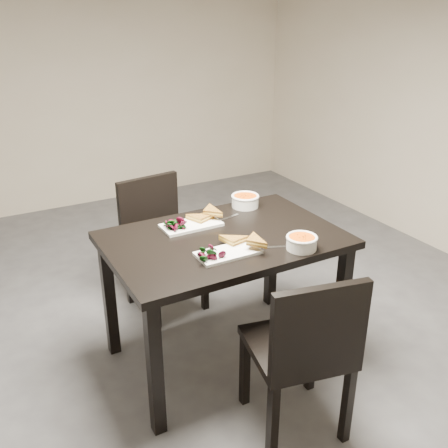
% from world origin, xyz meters
% --- Properties ---
extents(ground, '(5.00, 5.00, 0.00)m').
position_xyz_m(ground, '(0.00, 0.00, 0.00)').
color(ground, '#47474C').
rests_on(ground, ground).
extents(room_shell, '(5.02, 5.02, 2.81)m').
position_xyz_m(room_shell, '(0.00, 0.00, 1.83)').
color(room_shell, beige).
rests_on(room_shell, ground).
extents(table, '(1.20, 0.80, 0.75)m').
position_xyz_m(table, '(0.29, -0.31, 0.65)').
color(table, black).
rests_on(table, ground).
extents(chair_near, '(0.50, 0.50, 0.85)m').
position_xyz_m(chair_near, '(0.32, -0.98, 0.48)').
color(chair_near, black).
rests_on(chair_near, ground).
extents(chair_far, '(0.47, 0.47, 0.85)m').
position_xyz_m(chair_far, '(0.20, 0.41, 0.48)').
color(chair_far, black).
rests_on(chair_far, ground).
extents(plate_near, '(0.31, 0.15, 0.02)m').
position_xyz_m(plate_near, '(0.21, -0.50, 0.76)').
color(plate_near, white).
rests_on(plate_near, table).
extents(sandwich_near, '(0.17, 0.14, 0.05)m').
position_xyz_m(sandwich_near, '(0.27, -0.48, 0.79)').
color(sandwich_near, '#A47422').
rests_on(sandwich_near, plate_near).
extents(salad_near, '(0.10, 0.09, 0.04)m').
position_xyz_m(salad_near, '(0.11, -0.50, 0.79)').
color(salad_near, black).
rests_on(salad_near, plate_near).
extents(soup_bowl_near, '(0.15, 0.15, 0.07)m').
position_xyz_m(soup_bowl_near, '(0.55, -0.62, 0.79)').
color(soup_bowl_near, white).
rests_on(soup_bowl_near, table).
extents(cutlery_near, '(0.17, 0.08, 0.00)m').
position_xyz_m(cutlery_near, '(0.41, -0.53, 0.75)').
color(cutlery_near, silver).
rests_on(cutlery_near, table).
extents(plate_far, '(0.32, 0.16, 0.02)m').
position_xyz_m(plate_far, '(0.20, -0.11, 0.76)').
color(plate_far, white).
rests_on(plate_far, table).
extents(sandwich_far, '(0.19, 0.17, 0.05)m').
position_xyz_m(sandwich_far, '(0.26, -0.13, 0.79)').
color(sandwich_far, '#A47422').
rests_on(sandwich_far, plate_far).
extents(salad_far, '(0.10, 0.09, 0.04)m').
position_xyz_m(salad_far, '(0.10, -0.11, 0.79)').
color(salad_far, black).
rests_on(salad_far, plate_far).
extents(soup_bowl_far, '(0.17, 0.17, 0.07)m').
position_xyz_m(soup_bowl_far, '(0.60, -0.00, 0.79)').
color(soup_bowl_far, white).
rests_on(soup_bowl_far, table).
extents(cutlery_far, '(0.18, 0.06, 0.00)m').
position_xyz_m(cutlery_far, '(0.41, -0.11, 0.75)').
color(cutlery_far, silver).
rests_on(cutlery_far, table).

